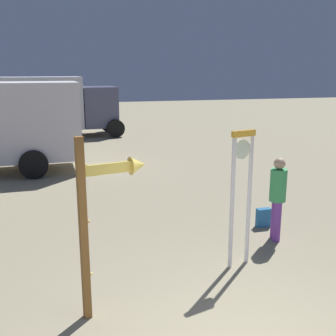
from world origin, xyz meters
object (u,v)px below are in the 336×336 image
Objects in this scene: person_near_clock at (278,195)px; standing_clock at (241,187)px; box_truck_far at (49,105)px; arrow_sign at (104,203)px; backpack at (263,218)px.

standing_clock is at bearing -146.45° from person_near_clock.
person_near_clock is 0.25× the size of box_truck_far.
box_truck_far reaches higher than arrow_sign.
person_near_clock is 1.03m from backpack.
arrow_sign is at bearing -87.70° from box_truck_far.
box_truck_far is (-0.65, 16.19, 0.03)m from arrow_sign.
box_truck_far is at bearing 106.17° from person_near_clock.
standing_clock is 1.41× the size of person_near_clock.
box_truck_far reaches higher than person_near_clock.
standing_clock is 15.68m from box_truck_far.
arrow_sign is 6.19× the size of backpack.
person_near_clock reaches higher than backpack.
standing_clock is 0.35× the size of box_truck_far.
standing_clock is 0.94× the size of arrow_sign.
arrow_sign is 16.20m from box_truck_far.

